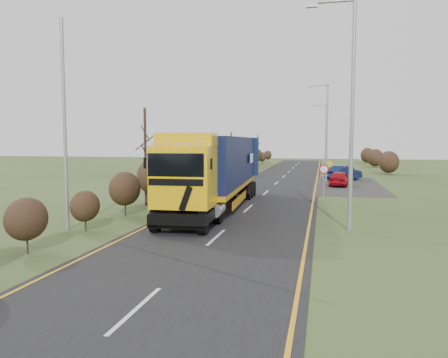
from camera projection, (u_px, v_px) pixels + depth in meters
name	position (u px, v px, depth m)	size (l,w,h in m)	color
ground	(235.00, 221.00, 22.07)	(160.00, 160.00, 0.00)	#38491F
road	(262.00, 196.00, 31.78)	(8.00, 120.00, 0.02)	black
layby	(347.00, 185.00, 40.06)	(6.00, 18.00, 0.02)	#292725
lane_markings	(261.00, 196.00, 31.48)	(7.52, 116.00, 0.01)	orange
hedgerow	(174.00, 175.00, 30.92)	(2.24, 102.04, 6.05)	black
lorry	(218.00, 167.00, 25.67)	(3.28, 15.84, 4.38)	black
car_red_hatchback	(339.00, 179.00, 38.96)	(1.59, 3.96, 1.35)	#A40814
car_blue_sedan	(344.00, 173.00, 44.44)	(1.57, 4.51, 1.49)	#0A1439
streetlight_near	(349.00, 103.00, 19.14)	(2.17, 0.20, 10.23)	#939698
streetlight_mid	(326.00, 128.00, 42.33)	(2.02, 0.19, 9.52)	#939698
streetlight_far	(325.00, 134.00, 60.42)	(1.94, 0.18, 9.11)	#939698
left_pole	(65.00, 126.00, 19.41)	(0.16, 0.16, 9.41)	#939698
speed_sign	(324.00, 175.00, 30.43)	(0.66, 0.10, 2.39)	#939698
warning_board	(329.00, 168.00, 44.86)	(0.78, 0.11, 2.05)	#939698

